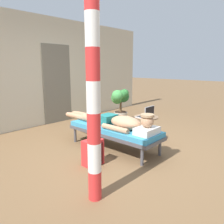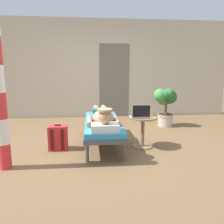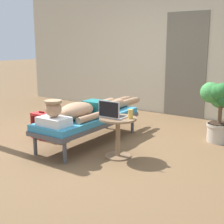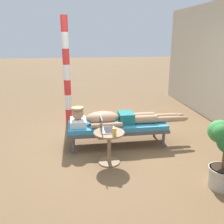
{
  "view_description": "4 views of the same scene",
  "coord_description": "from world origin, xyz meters",
  "px_view_note": "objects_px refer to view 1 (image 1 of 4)",
  "views": [
    {
      "loc": [
        -2.97,
        -2.49,
        1.51
      ],
      "look_at": [
        0.08,
        0.26,
        0.64
      ],
      "focal_mm": 35.65,
      "sensor_mm": 36.0,
      "label": 1
    },
    {
      "loc": [
        -0.25,
        -3.66,
        1.26
      ],
      "look_at": [
        0.12,
        0.06,
        0.58
      ],
      "focal_mm": 34.93,
      "sensor_mm": 36.0,
      "label": 2
    },
    {
      "loc": [
        2.76,
        -3.36,
        1.45
      ],
      "look_at": [
        0.21,
        0.33,
        0.46
      ],
      "focal_mm": 50.11,
      "sensor_mm": 36.0,
      "label": 3
    },
    {
      "loc": [
        4.16,
        -0.64,
        1.94
      ],
      "look_at": [
        -0.21,
        0.03,
        0.58
      ],
      "focal_mm": 39.76,
      "sensor_mm": 36.0,
      "label": 4
    }
  ],
  "objects_px": {
    "lounge_chair": "(114,130)",
    "potted_plant": "(120,101)",
    "backpack": "(93,153)",
    "side_table": "(146,125)",
    "laptop": "(147,114)",
    "person_reclining": "(116,121)",
    "drink_glass": "(148,112)",
    "porch_post": "(93,97)"
  },
  "relations": [
    {
      "from": "drink_glass",
      "to": "porch_post",
      "type": "relative_size",
      "value": 0.05
    },
    {
      "from": "porch_post",
      "to": "drink_glass",
      "type": "bearing_deg",
      "value": 18.21
    },
    {
      "from": "person_reclining",
      "to": "potted_plant",
      "type": "xyz_separation_m",
      "value": [
        1.55,
        1.19,
        0.07
      ]
    },
    {
      "from": "side_table",
      "to": "porch_post",
      "type": "relative_size",
      "value": 0.22
    },
    {
      "from": "drink_glass",
      "to": "porch_post",
      "type": "xyz_separation_m",
      "value": [
        -2.16,
        -0.71,
        0.6
      ]
    },
    {
      "from": "backpack",
      "to": "potted_plant",
      "type": "relative_size",
      "value": 0.47
    },
    {
      "from": "porch_post",
      "to": "lounge_chair",
      "type": "bearing_deg",
      "value": 33.77
    },
    {
      "from": "side_table",
      "to": "laptop",
      "type": "relative_size",
      "value": 1.69
    },
    {
      "from": "lounge_chair",
      "to": "potted_plant",
      "type": "xyz_separation_m",
      "value": [
        1.55,
        1.16,
        0.25
      ]
    },
    {
      "from": "person_reclining",
      "to": "backpack",
      "type": "height_order",
      "value": "person_reclining"
    },
    {
      "from": "lounge_chair",
      "to": "drink_glass",
      "type": "bearing_deg",
      "value": -12.67
    },
    {
      "from": "person_reclining",
      "to": "laptop",
      "type": "bearing_deg",
      "value": -22.82
    },
    {
      "from": "lounge_chair",
      "to": "potted_plant",
      "type": "relative_size",
      "value": 2.01
    },
    {
      "from": "side_table",
      "to": "backpack",
      "type": "distance_m",
      "value": 1.43
    },
    {
      "from": "side_table",
      "to": "lounge_chair",
      "type": "bearing_deg",
      "value": 160.18
    },
    {
      "from": "drink_glass",
      "to": "backpack",
      "type": "distance_m",
      "value": 1.61
    },
    {
      "from": "lounge_chair",
      "to": "backpack",
      "type": "bearing_deg",
      "value": -163.46
    },
    {
      "from": "lounge_chair",
      "to": "porch_post",
      "type": "height_order",
      "value": "porch_post"
    },
    {
      "from": "side_table",
      "to": "potted_plant",
      "type": "bearing_deg",
      "value": 57.79
    },
    {
      "from": "person_reclining",
      "to": "potted_plant",
      "type": "bearing_deg",
      "value": 37.52
    },
    {
      "from": "person_reclining",
      "to": "backpack",
      "type": "xyz_separation_m",
      "value": [
        -0.75,
        -0.19,
        -0.32
      ]
    },
    {
      "from": "laptop",
      "to": "backpack",
      "type": "height_order",
      "value": "laptop"
    },
    {
      "from": "lounge_chair",
      "to": "potted_plant",
      "type": "distance_m",
      "value": 1.95
    },
    {
      "from": "side_table",
      "to": "laptop",
      "type": "bearing_deg",
      "value": -139.48
    },
    {
      "from": "laptop",
      "to": "potted_plant",
      "type": "bearing_deg",
      "value": 57.01
    },
    {
      "from": "lounge_chair",
      "to": "side_table",
      "type": "bearing_deg",
      "value": -19.82
    },
    {
      "from": "person_reclining",
      "to": "porch_post",
      "type": "height_order",
      "value": "porch_post"
    },
    {
      "from": "side_table",
      "to": "potted_plant",
      "type": "xyz_separation_m",
      "value": [
        0.88,
        1.4,
        0.24
      ]
    },
    {
      "from": "drink_glass",
      "to": "backpack",
      "type": "bearing_deg",
      "value": -178.67
    },
    {
      "from": "laptop",
      "to": "potted_plant",
      "type": "distance_m",
      "value": 1.73
    },
    {
      "from": "person_reclining",
      "to": "drink_glass",
      "type": "xyz_separation_m",
      "value": [
        0.82,
        -0.15,
        0.06
      ]
    },
    {
      "from": "backpack",
      "to": "potted_plant",
      "type": "bearing_deg",
      "value": 30.94
    },
    {
      "from": "lounge_chair",
      "to": "side_table",
      "type": "relative_size",
      "value": 3.46
    },
    {
      "from": "backpack",
      "to": "porch_post",
      "type": "relative_size",
      "value": 0.18
    },
    {
      "from": "person_reclining",
      "to": "potted_plant",
      "type": "height_order",
      "value": "potted_plant"
    },
    {
      "from": "porch_post",
      "to": "side_table",
      "type": "bearing_deg",
      "value": 18.01
    },
    {
      "from": "drink_glass",
      "to": "backpack",
      "type": "height_order",
      "value": "drink_glass"
    },
    {
      "from": "lounge_chair",
      "to": "laptop",
      "type": "relative_size",
      "value": 5.84
    },
    {
      "from": "lounge_chair",
      "to": "porch_post",
      "type": "bearing_deg",
      "value": -146.23
    },
    {
      "from": "laptop",
      "to": "drink_glass",
      "type": "xyz_separation_m",
      "value": [
        0.21,
        0.11,
        -0.0
      ]
    },
    {
      "from": "side_table",
      "to": "potted_plant",
      "type": "distance_m",
      "value": 1.67
    },
    {
      "from": "drink_glass",
      "to": "backpack",
      "type": "relative_size",
      "value": 0.27
    }
  ]
}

